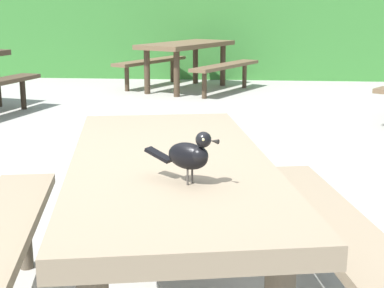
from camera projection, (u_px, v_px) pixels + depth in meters
hedge_wall at (217, 24)px, 11.29m from camera, size 28.00×2.33×1.90m
picnic_table_foreground at (170, 202)px, 2.30m from camera, size 1.98×2.01×0.74m
bird_grackle at (191, 154)px, 1.90m from camera, size 0.26×0.16×0.18m
picnic_table_mid_right at (187, 54)px, 9.08m from camera, size 2.27×2.28×0.74m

